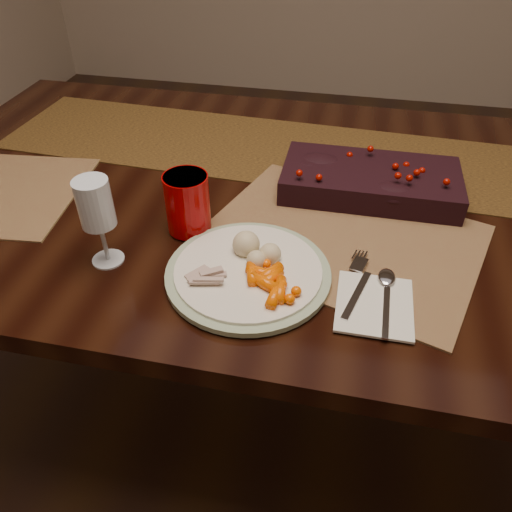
% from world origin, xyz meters
% --- Properties ---
extents(floor, '(5.00, 5.00, 0.00)m').
position_xyz_m(floor, '(0.00, 0.00, 0.00)').
color(floor, black).
rests_on(floor, ground).
extents(dining_table, '(1.80, 1.00, 0.75)m').
position_xyz_m(dining_table, '(0.00, 0.00, 0.38)').
color(dining_table, black).
rests_on(dining_table, floor).
extents(table_runner, '(1.63, 0.41, 0.00)m').
position_xyz_m(table_runner, '(0.05, 0.17, 0.75)').
color(table_runner, black).
rests_on(table_runner, dining_table).
extents(centerpiece, '(0.37, 0.19, 0.07)m').
position_xyz_m(centerpiece, '(0.16, 0.03, 0.79)').
color(centerpiece, black).
rests_on(centerpiece, table_runner).
extents(placemat_main, '(0.59, 0.50, 0.00)m').
position_xyz_m(placemat_main, '(0.11, -0.15, 0.75)').
color(placemat_main, brown).
rests_on(placemat_main, dining_table).
extents(dinner_plate, '(0.36, 0.36, 0.02)m').
position_xyz_m(dinner_plate, '(-0.04, -0.29, 0.76)').
color(dinner_plate, silver).
rests_on(dinner_plate, placemat_main).
extents(baby_carrots, '(0.11, 0.09, 0.02)m').
position_xyz_m(baby_carrots, '(-0.00, -0.33, 0.78)').
color(baby_carrots, '#EC5700').
rests_on(baby_carrots, dinner_plate).
extents(mashed_potatoes, '(0.10, 0.09, 0.05)m').
position_xyz_m(mashed_potatoes, '(-0.03, -0.26, 0.79)').
color(mashed_potatoes, beige).
rests_on(mashed_potatoes, dinner_plate).
extents(turkey_shreds, '(0.08, 0.07, 0.02)m').
position_xyz_m(turkey_shreds, '(-0.11, -0.33, 0.78)').
color(turkey_shreds, '#D5AC8B').
rests_on(turkey_shreds, dinner_plate).
extents(napkin, '(0.12, 0.14, 0.00)m').
position_xyz_m(napkin, '(0.18, -0.32, 0.76)').
color(napkin, silver).
rests_on(napkin, placemat_main).
extents(fork, '(0.07, 0.16, 0.00)m').
position_xyz_m(fork, '(0.15, -0.29, 0.76)').
color(fork, white).
rests_on(fork, napkin).
extents(spoon, '(0.03, 0.15, 0.00)m').
position_xyz_m(spoon, '(0.20, -0.31, 0.76)').
color(spoon, white).
rests_on(spoon, napkin).
extents(red_cup, '(0.10, 0.10, 0.12)m').
position_xyz_m(red_cup, '(-0.18, -0.18, 0.81)').
color(red_cup, '#910203').
rests_on(red_cup, placemat_main).
extents(wine_glass, '(0.07, 0.07, 0.17)m').
position_xyz_m(wine_glass, '(-0.30, -0.30, 0.83)').
color(wine_glass, silver).
rests_on(wine_glass, dining_table).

